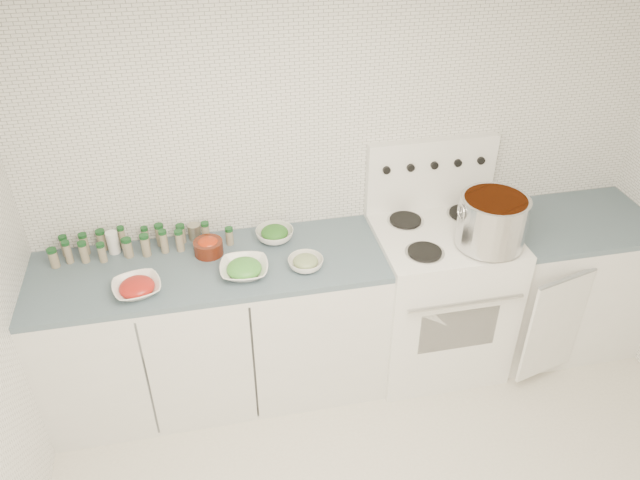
{
  "coord_description": "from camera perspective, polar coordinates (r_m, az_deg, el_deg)",
  "views": [
    {
      "loc": [
        -0.79,
        -1.49,
        2.84
      ],
      "look_at": [
        -0.24,
        1.14,
        1.01
      ],
      "focal_mm": 35.0,
      "sensor_mm": 36.0,
      "label": 1
    }
  ],
  "objects": [
    {
      "name": "stock_pot",
      "position": [
        3.38,
        15.49,
        1.81
      ],
      "size": [
        0.38,
        0.36,
        0.28
      ],
      "rotation": [
        0.0,
        0.0,
        0.23
      ],
      "color": "silver",
      "rests_on": "stove"
    },
    {
      "name": "bowl_tomato",
      "position": [
        3.19,
        -16.4,
        -4.17
      ],
      "size": [
        0.27,
        0.27,
        0.08
      ],
      "color": "white",
      "rests_on": "counter_left"
    },
    {
      "name": "bowl_pepper",
      "position": [
        3.37,
        -10.17,
        -0.57
      ],
      "size": [
        0.16,
        0.16,
        0.1
      ],
      "color": "#4E1A0D",
      "rests_on": "counter_left"
    },
    {
      "name": "bowl_zucchini",
      "position": [
        3.22,
        -1.32,
        -2.08
      ],
      "size": [
        0.23,
        0.23,
        0.07
      ],
      "color": "white",
      "rests_on": "counter_left"
    },
    {
      "name": "counter_right",
      "position": [
        4.16,
        21.17,
        -3.55
      ],
      "size": [
        0.89,
        0.73,
        0.9
      ],
      "color": "white",
      "rests_on": "ground"
    },
    {
      "name": "room_walls",
      "position": [
        2.12,
        12.78,
        -3.96
      ],
      "size": [
        3.54,
        3.04,
        2.52
      ],
      "color": "white",
      "rests_on": "ground"
    },
    {
      "name": "bowl_snowpea",
      "position": [
        3.2,
        -6.95,
        -2.62
      ],
      "size": [
        0.27,
        0.27,
        0.08
      ],
      "color": "white",
      "rests_on": "counter_left"
    },
    {
      "name": "counter_left",
      "position": [
        3.59,
        -9.45,
        -8.03
      ],
      "size": [
        1.85,
        0.62,
        0.9
      ],
      "color": "white",
      "rests_on": "ground"
    },
    {
      "name": "salt_canister",
      "position": [
        3.5,
        -18.41,
        -0.21
      ],
      "size": [
        0.06,
        0.06,
        0.12
      ],
      "primitive_type": "cylinder",
      "rotation": [
        0.0,
        0.0,
        0.04
      ],
      "color": "white",
      "rests_on": "counter_left"
    },
    {
      "name": "stove",
      "position": [
        3.78,
        10.61,
        -4.77
      ],
      "size": [
        0.76,
        0.7,
        1.36
      ],
      "color": "white",
      "rests_on": "ground"
    },
    {
      "name": "bowl_broccoli",
      "position": [
        3.44,
        -4.17,
        0.56
      ],
      "size": [
        0.24,
        0.24,
        0.08
      ],
      "color": "white",
      "rests_on": "counter_left"
    },
    {
      "name": "tin_can",
      "position": [
        3.5,
        -11.41,
        0.73
      ],
      "size": [
        0.08,
        0.08,
        0.09
      ],
      "primitive_type": "cylinder",
      "rotation": [
        0.0,
        0.0,
        0.14
      ],
      "color": "gray",
      "rests_on": "counter_left"
    },
    {
      "name": "spice_cluster",
      "position": [
        3.47,
        -16.95,
        -0.25
      ],
      "size": [
        0.95,
        0.16,
        0.14
      ],
      "color": "gray",
      "rests_on": "counter_left"
    }
  ]
}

